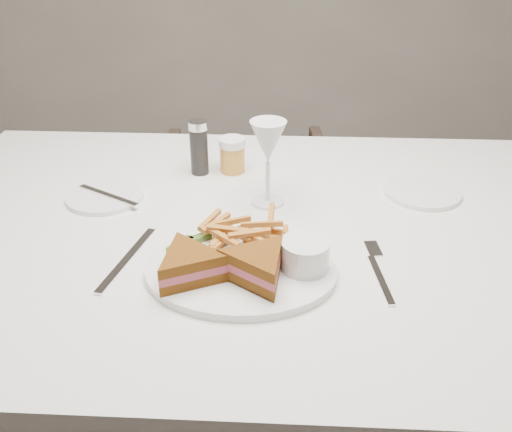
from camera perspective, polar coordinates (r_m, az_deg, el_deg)
The scene contains 3 objects.
table at distance 1.32m, azimuth -0.04°, elevation -15.11°, with size 1.39×0.93×0.75m, color silver.
chair_far at distance 2.06m, azimuth -0.79°, elevation 0.30°, with size 0.58×0.54×0.59m, color #48372C.
table_setting at distance 1.02m, azimuth -1.08°, elevation -0.96°, with size 0.83×0.62×0.18m.
Camera 1 is at (-0.31, -0.55, 1.31)m, focal length 40.00 mm.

